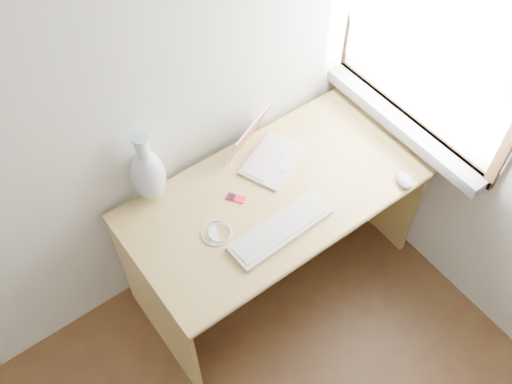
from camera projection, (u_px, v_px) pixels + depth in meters
window at (429, 34)px, 2.24m from camera, size 0.11×0.99×1.10m
desk at (264, 206)px, 2.69m from camera, size 1.34×0.67×0.71m
laptop at (268, 150)px, 2.57m from camera, size 0.35×0.34×0.20m
external_keyboard at (281, 229)px, 2.35m from camera, size 0.47×0.16×0.02m
mouse at (404, 180)px, 2.50m from camera, size 0.09×0.12×0.04m
ipod at (236, 198)px, 2.46m from camera, size 0.08×0.09×0.01m
cable_coil at (216, 233)px, 2.35m from camera, size 0.17×0.17×0.01m
remote at (214, 236)px, 2.34m from camera, size 0.06×0.09×0.01m
vase at (148, 174)px, 2.36m from camera, size 0.14×0.14×0.37m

